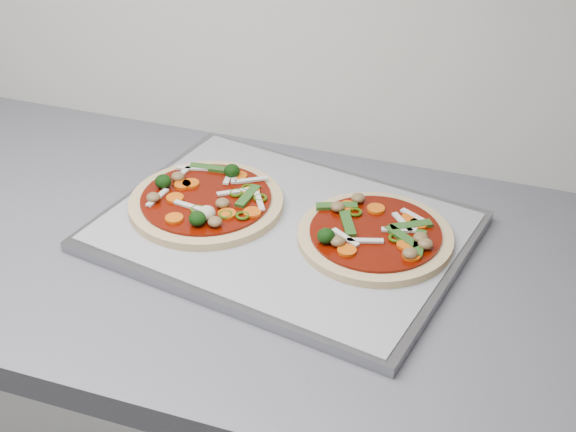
% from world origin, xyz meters
% --- Properties ---
extents(baking_tray, '(0.55, 0.44, 0.02)m').
position_xyz_m(baking_tray, '(-0.67, 1.35, 0.91)').
color(baking_tray, gray).
rests_on(baking_tray, countertop).
extents(parchment, '(0.52, 0.42, 0.00)m').
position_xyz_m(parchment, '(-0.67, 1.35, 0.92)').
color(parchment, '#9C9BA1').
rests_on(parchment, baking_tray).
extents(pizza_left, '(0.30, 0.30, 0.04)m').
position_xyz_m(pizza_left, '(-0.79, 1.36, 0.93)').
color(pizza_left, '#E0BA81').
rests_on(pizza_left, parchment).
extents(pizza_right, '(0.27, 0.27, 0.04)m').
position_xyz_m(pizza_right, '(-0.54, 1.36, 0.93)').
color(pizza_right, '#E0BA81').
rests_on(pizza_right, parchment).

